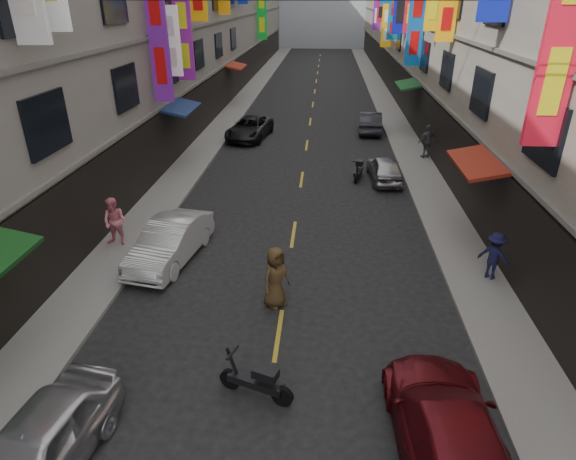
% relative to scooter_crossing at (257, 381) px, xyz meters
% --- Properties ---
extents(sidewalk_left, '(2.00, 90.00, 0.12)m').
position_rel_scooter_crossing_xyz_m(sidewalk_left, '(-5.73, 32.21, -0.38)').
color(sidewalk_left, slate).
rests_on(sidewalk_left, ground).
extents(sidewalk_right, '(2.00, 90.00, 0.12)m').
position_rel_scooter_crossing_xyz_m(sidewalk_right, '(6.27, 32.21, -0.38)').
color(sidewalk_right, slate).
rests_on(sidewalk_right, ground).
extents(street_awnings, '(13.99, 35.20, 0.41)m').
position_rel_scooter_crossing_xyz_m(street_awnings, '(-0.99, 16.21, 2.56)').
color(street_awnings, '#134916').
rests_on(street_awnings, ground).
extents(lane_markings, '(0.12, 80.20, 0.01)m').
position_rel_scooter_crossing_xyz_m(lane_markings, '(0.27, 29.21, -0.44)').
color(lane_markings, gold).
rests_on(lane_markings, ground).
extents(scooter_crossing, '(1.74, 0.78, 1.14)m').
position_rel_scooter_crossing_xyz_m(scooter_crossing, '(0.00, 0.00, 0.00)').
color(scooter_crossing, black).
rests_on(scooter_crossing, ground).
extents(scooter_far_right, '(0.65, 1.79, 1.14)m').
position_rel_scooter_crossing_xyz_m(scooter_far_right, '(3.03, 14.55, 0.00)').
color(scooter_far_right, black).
rests_on(scooter_far_right, ground).
extents(car_left_near, '(2.11, 4.16, 1.36)m').
position_rel_scooter_crossing_xyz_m(car_left_near, '(-3.73, -2.28, 0.24)').
color(car_left_near, silver).
rests_on(car_left_near, ground).
extents(car_left_mid, '(2.16, 4.40, 1.39)m').
position_rel_scooter_crossing_xyz_m(car_left_mid, '(-3.73, 5.95, 0.25)').
color(car_left_mid, silver).
rests_on(car_left_mid, ground).
extents(car_left_far, '(2.78, 4.89, 1.29)m').
position_rel_scooter_crossing_xyz_m(car_left_far, '(-3.38, 21.50, 0.20)').
color(car_left_far, black).
rests_on(car_left_far, ground).
extents(car_right_near, '(2.17, 4.96, 1.42)m').
position_rel_scooter_crossing_xyz_m(car_right_near, '(3.84, -1.40, 0.27)').
color(car_right_near, maroon).
rests_on(car_right_near, ground).
extents(car_right_mid, '(1.63, 3.63, 1.21)m').
position_rel_scooter_crossing_xyz_m(car_right_mid, '(4.27, 14.41, 0.16)').
color(car_right_mid, '#A7A8AC').
rests_on(car_right_mid, ground).
extents(car_right_far, '(1.66, 4.10, 1.32)m').
position_rel_scooter_crossing_xyz_m(car_right_far, '(4.27, 23.63, 0.22)').
color(car_right_far, '#2A2932').
rests_on(car_right_far, ground).
extents(pedestrian_lfar, '(0.93, 0.70, 1.75)m').
position_rel_scooter_crossing_xyz_m(pedestrian_lfar, '(-5.91, 6.71, 0.55)').
color(pedestrian_lfar, pink).
rests_on(pedestrian_lfar, sidewalk_left).
extents(pedestrian_rnear, '(1.10, 1.02, 1.55)m').
position_rel_scooter_crossing_xyz_m(pedestrian_rnear, '(6.67, 5.41, 0.45)').
color(pedestrian_rnear, '#151539').
rests_on(pedestrian_rnear, sidewalk_right).
extents(pedestrian_rfar, '(1.20, 0.93, 1.81)m').
position_rel_scooter_crossing_xyz_m(pedestrian_rfar, '(6.87, 17.90, 0.58)').
color(pedestrian_rfar, '#565658').
rests_on(pedestrian_rfar, sidewalk_right).
extents(pedestrian_crossing, '(1.07, 1.09, 1.86)m').
position_rel_scooter_crossing_xyz_m(pedestrian_crossing, '(0.07, 3.57, 0.49)').
color(pedestrian_crossing, '#48351D').
rests_on(pedestrian_crossing, ground).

